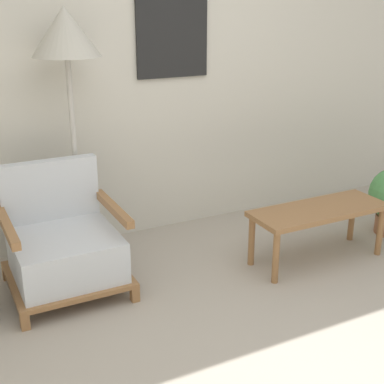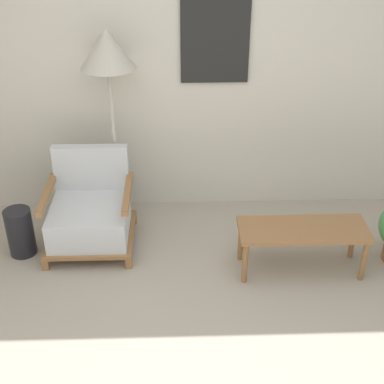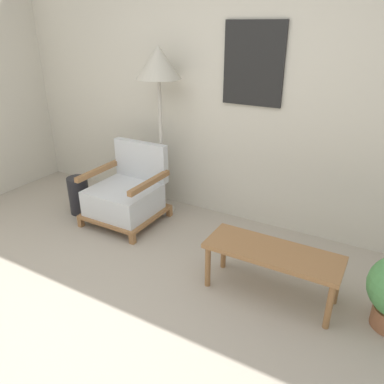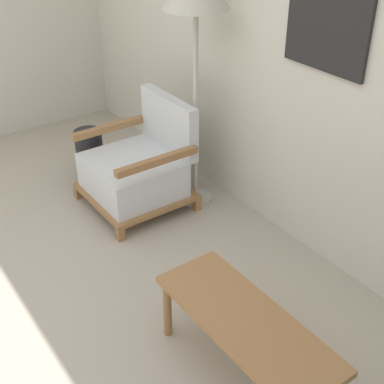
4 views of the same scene
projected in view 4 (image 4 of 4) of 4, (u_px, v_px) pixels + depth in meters
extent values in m
cube|color=beige|center=(306.00, 32.00, 3.02)|extent=(8.00, 0.06, 2.70)
cube|color=black|center=(330.00, 2.00, 2.76)|extent=(0.56, 0.02, 0.72)
cube|color=olive|center=(78.00, 192.00, 4.03)|extent=(0.05, 0.05, 0.09)
cube|color=olive|center=(120.00, 234.00, 3.58)|extent=(0.05, 0.05, 0.09)
cube|color=olive|center=(150.00, 168.00, 4.34)|extent=(0.05, 0.05, 0.09)
cube|color=olive|center=(197.00, 204.00, 3.89)|extent=(0.05, 0.05, 0.09)
cube|color=olive|center=(136.00, 191.00, 3.93)|extent=(0.70, 0.68, 0.03)
cube|color=silver|center=(133.00, 175.00, 3.84)|extent=(0.62, 0.58, 0.26)
cube|color=silver|center=(169.00, 123.00, 3.83)|extent=(0.62, 0.08, 0.39)
cube|color=olive|center=(111.00, 127.00, 3.95)|extent=(0.05, 0.62, 0.05)
cube|color=olive|center=(158.00, 161.00, 3.50)|extent=(0.05, 0.62, 0.05)
cylinder|color=#B7B2A8|center=(195.00, 198.00, 4.03)|extent=(0.25, 0.25, 0.03)
cylinder|color=#B7B2A8|center=(195.00, 111.00, 3.66)|extent=(0.04, 0.04, 1.37)
cube|color=olive|center=(246.00, 322.00, 2.45)|extent=(0.98, 0.36, 0.04)
cylinder|color=olive|center=(168.00, 309.00, 2.79)|extent=(0.04, 0.04, 0.36)
cylinder|color=olive|center=(211.00, 288.00, 2.93)|extent=(0.04, 0.04, 0.36)
cylinder|color=black|center=(90.00, 154.00, 4.22)|extent=(0.22, 0.22, 0.40)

